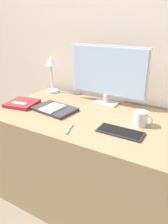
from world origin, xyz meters
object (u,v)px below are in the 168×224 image
object	(u,v)px
desk_lamp	(51,69)
coffee_mug	(141,118)
monitor	(107,73)
pen	(70,129)
keyboard	(120,132)
laptop	(55,109)
notebook	(22,103)
ereader	(52,108)

from	to	relation	value
desk_lamp	coffee_mug	distance (m)	0.95
monitor	desk_lamp	size ratio (longest dim) A/B	1.90
pen	monitor	bearing A→B (deg)	89.12
keyboard	coffee_mug	size ratio (longest dim) A/B	2.20
coffee_mug	pen	xyz separation A→B (m)	(-0.35, -0.27, -0.04)
pen	desk_lamp	bearing A→B (deg)	135.08
keyboard	laptop	world-z (taller)	laptop
laptop	desk_lamp	size ratio (longest dim) A/B	1.00
notebook	keyboard	bearing A→B (deg)	-3.22
ereader	notebook	size ratio (longest dim) A/B	0.72
pen	notebook	bearing A→B (deg)	163.73
monitor	keyboard	bearing A→B (deg)	-55.67
laptop	pen	xyz separation A→B (m)	(0.26, -0.20, -0.01)
ereader	notebook	bearing A→B (deg)	-176.12
keyboard	notebook	distance (m)	0.83
laptop	desk_lamp	distance (m)	0.48
ereader	desk_lamp	bearing A→B (deg)	127.27
laptop	notebook	size ratio (longest dim) A/B	1.31
desk_lamp	pen	bearing A→B (deg)	-44.92
monitor	notebook	size ratio (longest dim) A/B	2.50
keyboard	desk_lamp	xyz separation A→B (m)	(-0.82, 0.43, 0.20)
monitor	pen	bearing A→B (deg)	-90.88
coffee_mug	laptop	bearing A→B (deg)	-173.41
notebook	pen	size ratio (longest dim) A/B	1.92
laptop	pen	bearing A→B (deg)	-37.18
pen	ereader	bearing A→B (deg)	146.10
monitor	pen	distance (m)	0.57
laptop	coffee_mug	size ratio (longest dim) A/B	2.63
monitor	notebook	bearing A→B (deg)	-147.51
notebook	monitor	bearing A→B (deg)	32.49
monitor	ereader	world-z (taller)	monitor
ereader	notebook	world-z (taller)	ereader
coffee_mug	pen	world-z (taller)	coffee_mug
keyboard	pen	bearing A→B (deg)	-158.08
laptop	notebook	distance (m)	0.29
laptop	monitor	bearing A→B (deg)	49.58
laptop	keyboard	bearing A→B (deg)	-8.88
keyboard	ereader	xyz separation A→B (m)	(-0.55, 0.07, 0.02)
desk_lamp	notebook	bearing A→B (deg)	-91.21
ereader	desk_lamp	world-z (taller)	desk_lamp
keyboard	ereader	size ratio (longest dim) A/B	1.52
notebook	pen	bearing A→B (deg)	-16.27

